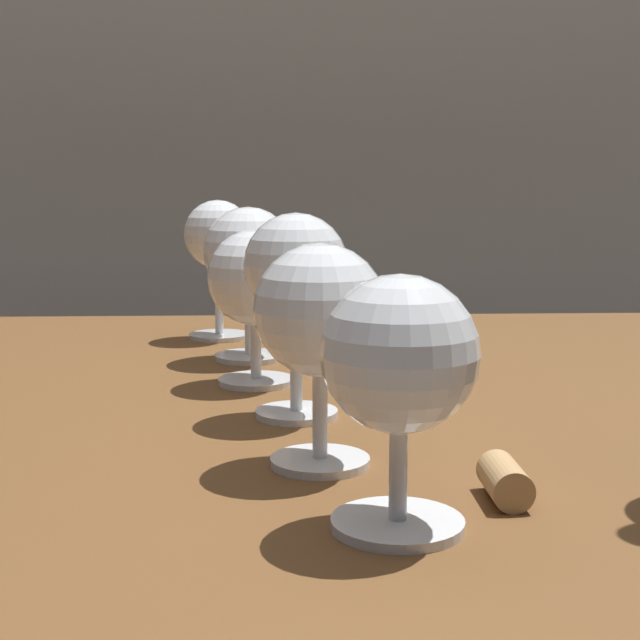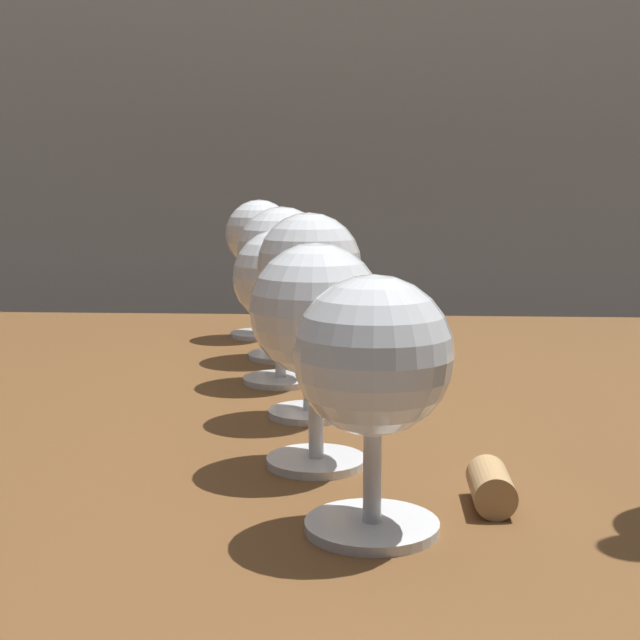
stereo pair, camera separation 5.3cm
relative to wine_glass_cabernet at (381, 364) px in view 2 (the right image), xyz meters
name	(u,v)px [view 2 (the right image)]	position (x,y,z in m)	size (l,w,h in m)	color
dining_table	(375,506)	(0.00, 0.30, -0.18)	(1.26, 0.85, 0.74)	brown
wine_glass_cabernet	(381,364)	(0.00, 0.00, 0.00)	(0.08, 0.08, 0.12)	white
wine_glass_chardonnay	(320,316)	(-0.03, 0.10, 0.01)	(0.08, 0.08, 0.13)	white
wine_glass_merlot	(312,271)	(-0.05, 0.22, 0.02)	(0.07, 0.07, 0.15)	white
wine_glass_amber	(283,280)	(-0.08, 0.33, 0.00)	(0.08, 0.08, 0.13)	white
wine_glass_rose	(285,255)	(-0.09, 0.43, 0.02)	(0.08, 0.08, 0.14)	white
wine_glass_empty	(262,240)	(-0.12, 0.55, 0.02)	(0.07, 0.07, 0.15)	white
cork	(496,487)	(0.06, 0.04, -0.07)	(0.02, 0.02, 0.04)	tan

